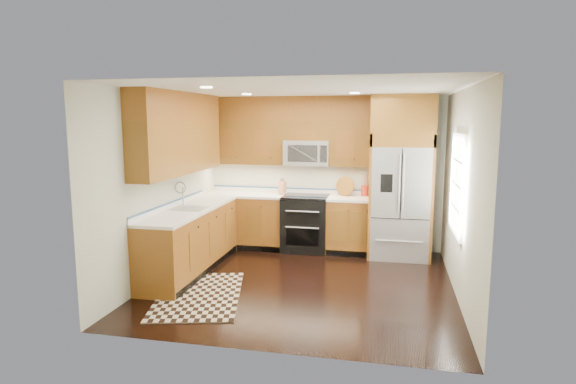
% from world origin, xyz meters
% --- Properties ---
extents(ground, '(4.00, 4.00, 0.00)m').
position_xyz_m(ground, '(0.00, 0.00, 0.00)').
color(ground, black).
rests_on(ground, ground).
extents(wall_back, '(4.00, 0.02, 2.60)m').
position_xyz_m(wall_back, '(0.00, 2.00, 1.30)').
color(wall_back, beige).
rests_on(wall_back, ground).
extents(wall_left, '(0.02, 4.00, 2.60)m').
position_xyz_m(wall_left, '(-2.00, 0.00, 1.30)').
color(wall_left, beige).
rests_on(wall_left, ground).
extents(wall_right, '(0.02, 4.00, 2.60)m').
position_xyz_m(wall_right, '(2.00, 0.00, 1.30)').
color(wall_right, beige).
rests_on(wall_right, ground).
extents(window, '(0.04, 1.10, 1.30)m').
position_xyz_m(window, '(1.98, 0.20, 1.40)').
color(window, white).
rests_on(window, ground).
extents(base_cabinets, '(2.85, 3.00, 0.90)m').
position_xyz_m(base_cabinets, '(-1.23, 0.90, 0.45)').
color(base_cabinets, '#915A1B').
rests_on(base_cabinets, ground).
extents(countertop, '(2.86, 3.01, 0.04)m').
position_xyz_m(countertop, '(-1.09, 1.01, 0.92)').
color(countertop, white).
rests_on(countertop, base_cabinets).
extents(upper_cabinets, '(2.85, 3.00, 1.15)m').
position_xyz_m(upper_cabinets, '(-1.15, 1.09, 2.02)').
color(upper_cabinets, brown).
rests_on(upper_cabinets, ground).
extents(range, '(0.76, 0.67, 0.95)m').
position_xyz_m(range, '(-0.25, 1.67, 0.47)').
color(range, black).
rests_on(range, ground).
extents(microwave, '(0.76, 0.40, 0.42)m').
position_xyz_m(microwave, '(-0.25, 1.80, 1.66)').
color(microwave, '#B2B2B7').
rests_on(microwave, ground).
extents(refrigerator, '(0.98, 0.75, 2.60)m').
position_xyz_m(refrigerator, '(1.30, 1.63, 1.30)').
color(refrigerator, '#B2B2B7').
rests_on(refrigerator, ground).
extents(sink_faucet, '(0.54, 0.44, 0.37)m').
position_xyz_m(sink_faucet, '(-1.73, 0.23, 0.99)').
color(sink_faucet, '#B2B2B7').
rests_on(sink_faucet, countertop).
extents(rug, '(1.40, 1.90, 0.01)m').
position_xyz_m(rug, '(-1.20, -0.72, 0.01)').
color(rug, black).
rests_on(rug, ground).
extents(knife_block, '(0.12, 0.15, 0.27)m').
position_xyz_m(knife_block, '(-0.69, 1.81, 1.05)').
color(knife_block, '#AE6F54').
rests_on(knife_block, countertop).
extents(utensil_crock, '(0.17, 0.17, 0.37)m').
position_xyz_m(utensil_crock, '(0.72, 1.92, 1.07)').
color(utensil_crock, '#B22B15').
rests_on(utensil_crock, countertop).
extents(cutting_board, '(0.44, 0.44, 0.02)m').
position_xyz_m(cutting_board, '(0.39, 1.84, 0.95)').
color(cutting_board, brown).
rests_on(cutting_board, countertop).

